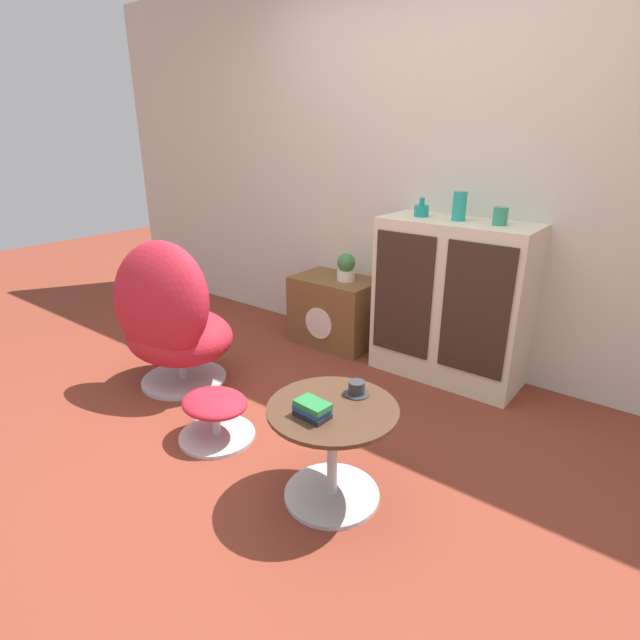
{
  "coord_description": "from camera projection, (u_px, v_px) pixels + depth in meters",
  "views": [
    {
      "loc": [
        1.48,
        -1.49,
        1.52
      ],
      "look_at": [
        -0.09,
        0.52,
        0.55
      ],
      "focal_mm": 28.0,
      "sensor_mm": 36.0,
      "label": 1
    }
  ],
  "objects": [
    {
      "name": "sideboard",
      "position": [
        451.0,
        302.0,
        3.14
      ],
      "size": [
        0.94,
        0.42,
        1.02
      ],
      "color": "beige",
      "rests_on": "ground_plane"
    },
    {
      "name": "ground_plane",
      "position": [
        271.0,
        456.0,
        2.49
      ],
      "size": [
        12.0,
        12.0,
        0.0
      ],
      "primitive_type": "plane",
      "color": "brown"
    },
    {
      "name": "tv_console",
      "position": [
        335.0,
        311.0,
        3.75
      ],
      "size": [
        0.62,
        0.42,
        0.51
      ],
      "color": "brown",
      "rests_on": "ground_plane"
    },
    {
      "name": "vase_inner_right",
      "position": [
        500.0,
        216.0,
        2.81
      ],
      "size": [
        0.08,
        0.08,
        0.1
      ],
      "color": "#2D8E6B",
      "rests_on": "sideboard"
    },
    {
      "name": "ottoman",
      "position": [
        215.0,
        411.0,
        2.59
      ],
      "size": [
        0.4,
        0.4,
        0.25
      ],
      "color": "#B7B7BC",
      "rests_on": "ground_plane"
    },
    {
      "name": "book_stack",
      "position": [
        312.0,
        409.0,
        1.98
      ],
      "size": [
        0.15,
        0.1,
        0.07
      ],
      "color": "black",
      "rests_on": "coffee_table"
    },
    {
      "name": "coffee_table",
      "position": [
        332.0,
        445.0,
        2.12
      ],
      "size": [
        0.55,
        0.55,
        0.45
      ],
      "color": "#B7B7BC",
      "rests_on": "ground_plane"
    },
    {
      "name": "egg_chair",
      "position": [
        170.0,
        320.0,
        3.03
      ],
      "size": [
        0.8,
        0.75,
        0.96
      ],
      "color": "#B7B7BC",
      "rests_on": "ground_plane"
    },
    {
      "name": "wall_back",
      "position": [
        434.0,
        167.0,
        3.21
      ],
      "size": [
        6.4,
        0.06,
        2.6
      ],
      "color": "beige",
      "rests_on": "ground_plane"
    },
    {
      "name": "teacup",
      "position": [
        357.0,
        389.0,
        2.15
      ],
      "size": [
        0.12,
        0.12,
        0.06
      ],
      "color": "#2D2D33",
      "rests_on": "coffee_table"
    },
    {
      "name": "potted_plant",
      "position": [
        346.0,
        267.0,
        3.58
      ],
      "size": [
        0.13,
        0.13,
        0.2
      ],
      "color": "silver",
      "rests_on": "tv_console"
    },
    {
      "name": "vase_leftmost",
      "position": [
        421.0,
        210.0,
        3.09
      ],
      "size": [
        0.09,
        0.09,
        0.12
      ],
      "color": "teal",
      "rests_on": "sideboard"
    },
    {
      "name": "vase_inner_left",
      "position": [
        459.0,
        206.0,
        2.94
      ],
      "size": [
        0.08,
        0.08,
        0.17
      ],
      "color": "teal",
      "rests_on": "sideboard"
    }
  ]
}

